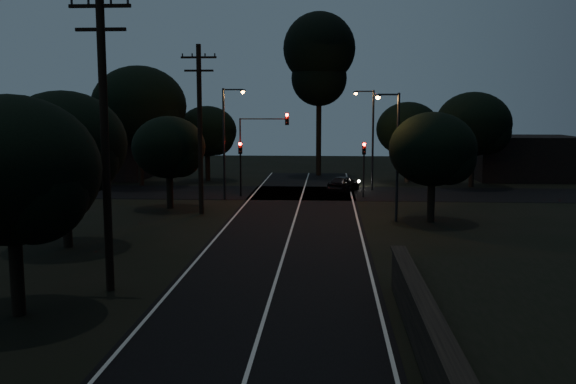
{
  "coord_description": "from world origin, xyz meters",
  "views": [
    {
      "loc": [
        2.02,
        -7.52,
        6.73
      ],
      "look_at": [
        0.0,
        24.0,
        2.5
      ],
      "focal_mm": 40.0,
      "sensor_mm": 36.0,
      "label": 1
    }
  ],
  "objects": [
    {
      "name": "road_surface",
      "position": [
        0.0,
        31.12,
        0.01
      ],
      "size": [
        60.0,
        70.0,
        0.03
      ],
      "color": "black",
      "rests_on": "ground"
    },
    {
      "name": "utility_pole_mid",
      "position": [
        -6.0,
        15.0,
        5.74
      ],
      "size": [
        2.2,
        0.3,
        11.0
      ],
      "color": "black",
      "rests_on": "ground"
    },
    {
      "name": "utility_pole_far",
      "position": [
        -6.0,
        32.0,
        5.48
      ],
      "size": [
        2.2,
        0.3,
        10.5
      ],
      "color": "black",
      "rests_on": "ground"
    },
    {
      "name": "tree_left_b",
      "position": [
        -7.8,
        11.89,
        4.62
      ],
      "size": [
        5.6,
        5.6,
        7.12
      ],
      "color": "black",
      "rests_on": "ground"
    },
    {
      "name": "tree_left_c",
      "position": [
        -10.29,
        21.88,
        4.83
      ],
      "size": [
        5.92,
        5.92,
        7.48
      ],
      "color": "black",
      "rests_on": "ground"
    },
    {
      "name": "tree_left_d",
      "position": [
        -8.33,
        33.9,
        3.95
      ],
      "size": [
        4.81,
        4.81,
        6.1
      ],
      "color": "black",
      "rests_on": "ground"
    },
    {
      "name": "tree_far_nw",
      "position": [
        -8.81,
        49.89,
        4.38
      ],
      "size": [
        5.34,
        5.34,
        6.77
      ],
      "color": "black",
      "rests_on": "ground"
    },
    {
      "name": "tree_far_w",
      "position": [
        -13.72,
        45.84,
        6.58
      ],
      "size": [
        7.94,
        7.94,
        10.12
      ],
      "color": "black",
      "rests_on": "ground"
    },
    {
      "name": "tree_far_ne",
      "position": [
        9.2,
        49.89,
        4.61
      ],
      "size": [
        5.63,
        5.63,
        7.12
      ],
      "color": "black",
      "rests_on": "ground"
    },
    {
      "name": "tree_far_e",
      "position": [
        14.22,
        46.87,
        5.14
      ],
      "size": [
        6.25,
        6.25,
        7.93
      ],
      "color": "black",
      "rests_on": "ground"
    },
    {
      "name": "tree_right_a",
      "position": [
        8.18,
        29.9,
        4.16
      ],
      "size": [
        5.05,
        5.05,
        6.43
      ],
      "color": "black",
      "rests_on": "ground"
    },
    {
      "name": "tall_pine",
      "position": [
        1.0,
        55.0,
        11.3
      ],
      "size": [
        6.9,
        6.9,
        15.67
      ],
      "color": "black",
      "rests_on": "ground"
    },
    {
      "name": "building_left",
      "position": [
        -20.0,
        52.0,
        2.2
      ],
      "size": [
        10.0,
        8.0,
        4.4
      ],
      "primitive_type": "cube",
      "color": "black",
      "rests_on": "ground"
    },
    {
      "name": "building_right",
      "position": [
        20.0,
        53.0,
        2.0
      ],
      "size": [
        9.0,
        7.0,
        4.0
      ],
      "primitive_type": "cube",
      "color": "black",
      "rests_on": "ground"
    },
    {
      "name": "signal_left",
      "position": [
        -4.6,
        39.99,
        2.84
      ],
      "size": [
        0.28,
        0.35,
        4.1
      ],
      "color": "black",
      "rests_on": "ground"
    },
    {
      "name": "signal_right",
      "position": [
        4.6,
        39.99,
        2.84
      ],
      "size": [
        0.28,
        0.35,
        4.1
      ],
      "color": "black",
      "rests_on": "ground"
    },
    {
      "name": "signal_mast",
      "position": [
        -2.91,
        39.99,
        4.34
      ],
      "size": [
        3.7,
        0.35,
        6.25
      ],
      "color": "black",
      "rests_on": "ground"
    },
    {
      "name": "streetlight_a",
      "position": [
        -5.31,
        38.0,
        4.64
      ],
      "size": [
        1.66,
        0.26,
        8.0
      ],
      "color": "black",
      "rests_on": "ground"
    },
    {
      "name": "streetlight_b",
      "position": [
        5.31,
        44.0,
        4.64
      ],
      "size": [
        1.66,
        0.26,
        8.0
      ],
      "color": "black",
      "rests_on": "ground"
    },
    {
      "name": "streetlight_c",
      "position": [
        5.83,
        30.0,
        4.35
      ],
      "size": [
        1.46,
        0.26,
        7.5
      ],
      "color": "black",
      "rests_on": "ground"
    },
    {
      "name": "car",
      "position": [
        3.2,
        43.26,
        0.64
      ],
      "size": [
        2.91,
        4.07,
        1.29
      ],
      "primitive_type": "imported",
      "rotation": [
        0.0,
        0.0,
        2.73
      ],
      "color": "black",
      "rests_on": "ground"
    }
  ]
}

